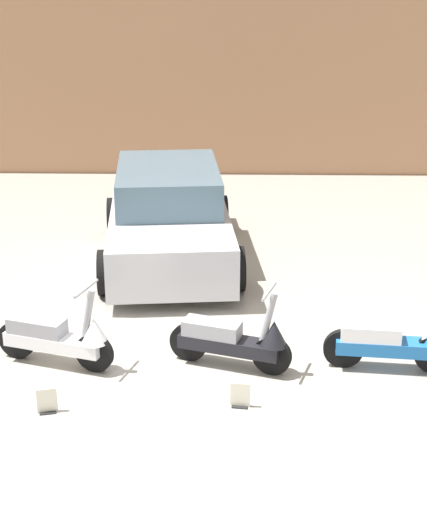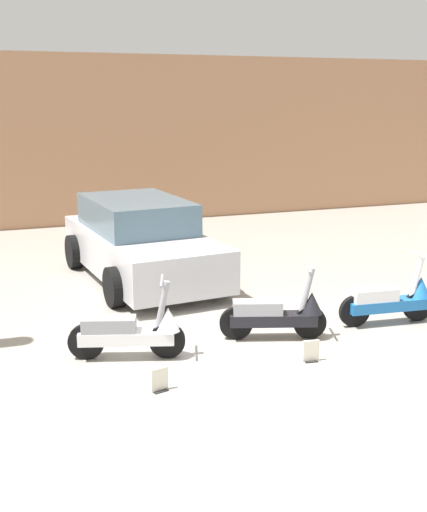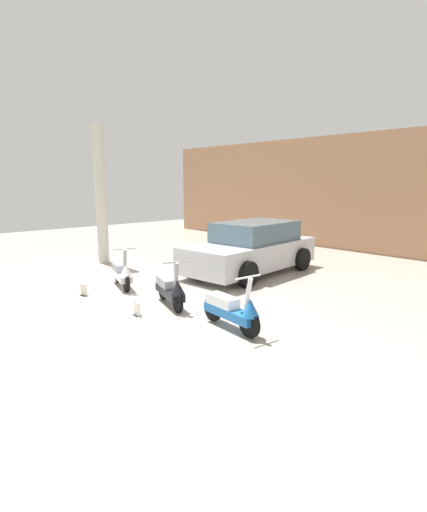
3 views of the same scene
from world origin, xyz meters
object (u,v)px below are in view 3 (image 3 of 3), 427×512
object	(u,v)px
placard_near_right_scooter	(137,310)
support_column_side	(101,195)
car_rear_left	(251,248)
placard_near_left_scooter	(84,291)
scooter_front_right	(171,289)
scooter_front_center	(232,309)
scooter_front_left	(122,273)

from	to	relation	value
placard_near_right_scooter	support_column_side	bearing A→B (deg)	159.13
car_rear_left	support_column_side	world-z (taller)	support_column_side
placard_near_right_scooter	placard_near_left_scooter	bearing A→B (deg)	-175.40
placard_near_left_scooter	support_column_side	xyz separation A→B (m)	(-3.06, 2.04, 1.91)
placard_near_right_scooter	scooter_front_right	bearing A→B (deg)	93.72
scooter_front_right	placard_near_right_scooter	bearing A→B (deg)	-68.09
scooter_front_center	car_rear_left	size ratio (longest dim) A/B	0.34
scooter_front_center	placard_near_left_scooter	size ratio (longest dim) A/B	5.40
placard_near_left_scooter	placard_near_right_scooter	xyz separation A→B (m)	(1.90, 0.15, 0.00)
scooter_front_right	car_rear_left	size ratio (longest dim) A/B	0.32
scooter_front_right	placard_near_right_scooter	distance (m)	0.84
scooter_front_left	car_rear_left	xyz separation A→B (m)	(0.94, 3.39, 0.31)
scooter_front_left	scooter_front_center	size ratio (longest dim) A/B	0.97
scooter_front_right	support_column_side	distance (m)	5.30
scooter_front_left	scooter_front_center	distance (m)	3.64
car_rear_left	support_column_side	distance (m)	4.77
scooter_front_right	car_rear_left	bearing A→B (deg)	124.10
placard_near_left_scooter	placard_near_right_scooter	distance (m)	1.90
scooter_front_left	support_column_side	world-z (taller)	support_column_side
scooter_front_right	scooter_front_center	world-z (taller)	scooter_front_center
car_rear_left	placard_near_left_scooter	world-z (taller)	car_rear_left
scooter_front_left	placard_near_right_scooter	size ratio (longest dim) A/B	5.21
car_rear_left	scooter_front_center	bearing A→B (deg)	32.70
placard_near_left_scooter	scooter_front_right	bearing A→B (deg)	27.36
scooter_front_left	placard_near_right_scooter	bearing A→B (deg)	-5.03
scooter_front_right	scooter_front_center	bearing A→B (deg)	18.08
support_column_side	scooter_front_right	bearing A→B (deg)	-12.52
scooter_front_left	placard_near_left_scooter	world-z (taller)	scooter_front_left
scooter_front_right	placard_near_left_scooter	xyz separation A→B (m)	(-1.84, -0.95, -0.23)
scooter_front_right	scooter_front_center	distance (m)	1.72
scooter_front_left	scooter_front_right	xyz separation A→B (m)	(1.91, -0.01, -0.00)
placard_near_right_scooter	support_column_side	world-z (taller)	support_column_side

